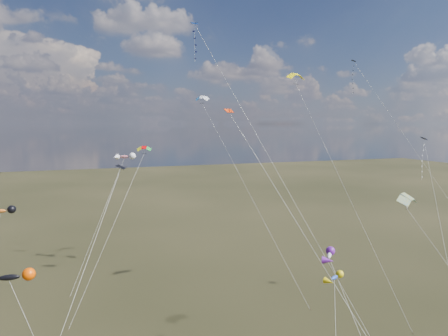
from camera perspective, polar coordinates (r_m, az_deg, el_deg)
name	(u,v)px	position (r m, az deg, el deg)	size (l,w,h in m)	color
diamond_black_high	(362,89)	(75.60, 19.11, 10.63)	(15.36, 19.93, 35.60)	black
diamond_navy_tall	(208,64)	(48.66, -2.23, 14.59)	(14.22, 21.06, 36.50)	#081A4A
diamond_black_mid	(93,244)	(34.90, -18.18, -10.27)	(9.70, 11.66, 20.63)	black
diamond_navy_right	(424,166)	(59.75, 26.72, 0.23)	(8.10, 14.94, 22.56)	#101550
diamond_orange_center	(293,215)	(33.23, 9.81, -6.68)	(10.42, 18.43, 25.70)	red
parafoil_yellow	(296,75)	(57.39, 10.29, 12.93)	(9.06, 16.51, 31.82)	yellow
parafoil_blue_white	(203,99)	(64.57, -3.05, 9.88)	(10.49, 19.63, 29.12)	#1E68AF
parafoil_striped	(408,197)	(40.97, 24.81, -3.78)	(9.09, 11.23, 18.27)	#D7B109
parafoil_tricolor	(144,148)	(62.79, -11.41, 2.78)	(12.53, 14.59, 21.25)	yellow
novelty_black_orange	(9,278)	(40.85, -28.35, -13.62)	(7.09, 7.56, 11.56)	black
novelty_orange_black	(0,211)	(52.00, -29.37, -5.43)	(2.98, 11.54, 15.07)	#D4621C
novelty_white_purple	(329,256)	(37.41, 14.83, -12.07)	(2.27, 11.32, 13.14)	silver
novelty_redwhite_stripe	(124,157)	(69.86, -14.11, 1.53)	(10.85, 12.72, 19.44)	red
novelty_blue_yellow	(334,279)	(36.36, 15.51, -15.00)	(5.39, 8.16, 11.70)	blue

